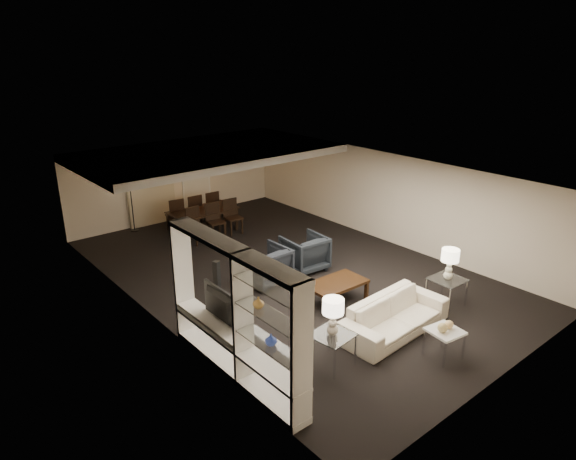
% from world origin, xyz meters
% --- Properties ---
extents(floor, '(11.00, 11.00, 0.00)m').
position_xyz_m(floor, '(0.00, 0.00, 0.00)').
color(floor, black).
rests_on(floor, ground).
extents(ceiling, '(7.00, 11.00, 0.02)m').
position_xyz_m(ceiling, '(0.00, 0.00, 2.50)').
color(ceiling, silver).
rests_on(ceiling, ground).
extents(wall_back, '(7.00, 0.02, 2.50)m').
position_xyz_m(wall_back, '(0.00, 5.50, 1.25)').
color(wall_back, beige).
rests_on(wall_back, ground).
extents(wall_front, '(7.00, 0.02, 2.50)m').
position_xyz_m(wall_front, '(0.00, -5.50, 1.25)').
color(wall_front, beige).
rests_on(wall_front, ground).
extents(wall_left, '(0.02, 11.00, 2.50)m').
position_xyz_m(wall_left, '(-3.50, 0.00, 1.25)').
color(wall_left, beige).
rests_on(wall_left, ground).
extents(wall_right, '(0.02, 11.00, 2.50)m').
position_xyz_m(wall_right, '(3.50, 0.00, 1.25)').
color(wall_right, beige).
rests_on(wall_right, ground).
extents(ceiling_soffit, '(7.00, 4.00, 0.20)m').
position_xyz_m(ceiling_soffit, '(0.00, 3.50, 2.40)').
color(ceiling_soffit, silver).
rests_on(ceiling_soffit, ceiling).
extents(curtains, '(1.50, 0.12, 2.40)m').
position_xyz_m(curtains, '(-0.90, 5.42, 1.20)').
color(curtains, beige).
rests_on(curtains, wall_back).
extents(door, '(0.90, 0.05, 2.10)m').
position_xyz_m(door, '(0.70, 5.47, 1.05)').
color(door, silver).
rests_on(door, wall_back).
extents(painting, '(0.95, 0.04, 0.65)m').
position_xyz_m(painting, '(2.10, 5.46, 1.55)').
color(painting, '#142D38').
rests_on(painting, wall_back).
extents(media_unit, '(0.38, 3.40, 2.35)m').
position_xyz_m(media_unit, '(-3.31, -2.60, 1.18)').
color(media_unit, white).
rests_on(media_unit, wall_left).
extents(pendant_light, '(0.52, 0.52, 0.24)m').
position_xyz_m(pendant_light, '(0.30, 3.50, 1.92)').
color(pendant_light, '#D8591E').
rests_on(pendant_light, ceiling_soffit).
extents(sofa, '(2.42, 1.05, 0.69)m').
position_xyz_m(sofa, '(-0.18, -3.43, 0.35)').
color(sofa, beige).
rests_on(sofa, floor).
extents(coffee_table, '(1.32, 0.79, 0.47)m').
position_xyz_m(coffee_table, '(-0.18, -1.83, 0.23)').
color(coffee_table, black).
rests_on(coffee_table, floor).
extents(armchair_left, '(0.96, 0.99, 0.88)m').
position_xyz_m(armchair_left, '(-0.78, -0.13, 0.44)').
color(armchair_left, black).
rests_on(armchair_left, floor).
extents(armchair_right, '(1.02, 1.04, 0.88)m').
position_xyz_m(armchair_right, '(0.42, -0.13, 0.44)').
color(armchair_right, black).
rests_on(armchair_right, floor).
extents(side_table_left, '(0.73, 0.73, 0.61)m').
position_xyz_m(side_table_left, '(-1.88, -3.43, 0.30)').
color(side_table_left, silver).
rests_on(side_table_left, floor).
extents(side_table_right, '(0.67, 0.67, 0.61)m').
position_xyz_m(side_table_right, '(1.52, -3.43, 0.30)').
color(side_table_right, white).
rests_on(side_table_right, floor).
extents(table_lamp_left, '(0.39, 0.39, 0.67)m').
position_xyz_m(table_lamp_left, '(-1.88, -3.43, 0.94)').
color(table_lamp_left, beige).
rests_on(table_lamp_left, side_table_left).
extents(table_lamp_right, '(0.38, 0.38, 0.67)m').
position_xyz_m(table_lamp_right, '(1.52, -3.43, 0.94)').
color(table_lamp_right, '#EBE6C7').
rests_on(table_lamp_right, side_table_right).
extents(marble_table, '(0.61, 0.61, 0.54)m').
position_xyz_m(marble_table, '(-0.18, -4.53, 0.27)').
color(marble_table, white).
rests_on(marble_table, floor).
extents(gold_gourd_a, '(0.17, 0.17, 0.17)m').
position_xyz_m(gold_gourd_a, '(-0.28, -4.53, 0.63)').
color(gold_gourd_a, tan).
rests_on(gold_gourd_a, marble_table).
extents(gold_gourd_b, '(0.15, 0.15, 0.15)m').
position_xyz_m(gold_gourd_b, '(-0.08, -4.53, 0.62)').
color(gold_gourd_b, '#EBC17C').
rests_on(gold_gourd_b, marble_table).
extents(television, '(1.04, 0.14, 0.60)m').
position_xyz_m(television, '(-3.28, -2.02, 1.05)').
color(television, black).
rests_on(television, media_unit).
extents(vase_blue, '(0.18, 0.18, 0.19)m').
position_xyz_m(vase_blue, '(-3.31, -3.57, 1.15)').
color(vase_blue, '#283FAD').
rests_on(vase_blue, media_unit).
extents(vase_amber, '(0.17, 0.17, 0.18)m').
position_xyz_m(vase_amber, '(-3.31, -3.27, 1.65)').
color(vase_amber, '#BB893E').
rests_on(vase_amber, media_unit).
extents(floor_speaker, '(0.15, 0.15, 1.07)m').
position_xyz_m(floor_speaker, '(-2.28, -0.43, 0.54)').
color(floor_speaker, black).
rests_on(floor_speaker, floor).
extents(dining_table, '(1.95, 1.10, 0.68)m').
position_xyz_m(dining_table, '(-0.08, 3.75, 0.34)').
color(dining_table, black).
rests_on(dining_table, floor).
extents(chair_nl, '(0.52, 0.52, 1.02)m').
position_xyz_m(chair_nl, '(-0.68, 3.10, 0.51)').
color(chair_nl, black).
rests_on(chair_nl, floor).
extents(chair_nm, '(0.53, 0.53, 1.02)m').
position_xyz_m(chair_nm, '(-0.08, 3.10, 0.51)').
color(chair_nm, black).
rests_on(chair_nm, floor).
extents(chair_nr, '(0.52, 0.52, 1.02)m').
position_xyz_m(chair_nr, '(0.52, 3.10, 0.51)').
color(chair_nr, black).
rests_on(chair_nr, floor).
extents(chair_fl, '(0.52, 0.52, 1.02)m').
position_xyz_m(chair_fl, '(-0.68, 4.40, 0.51)').
color(chair_fl, black).
rests_on(chair_fl, floor).
extents(chair_fm, '(0.49, 0.49, 1.02)m').
position_xyz_m(chair_fm, '(-0.08, 4.40, 0.51)').
color(chair_fm, black).
rests_on(chair_fm, floor).
extents(chair_fr, '(0.49, 0.49, 1.02)m').
position_xyz_m(chair_fr, '(0.52, 4.40, 0.51)').
color(chair_fr, black).
rests_on(chair_fr, floor).
extents(floor_lamp, '(0.27, 0.27, 1.70)m').
position_xyz_m(floor_lamp, '(-1.63, 5.20, 0.85)').
color(floor_lamp, black).
rests_on(floor_lamp, floor).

